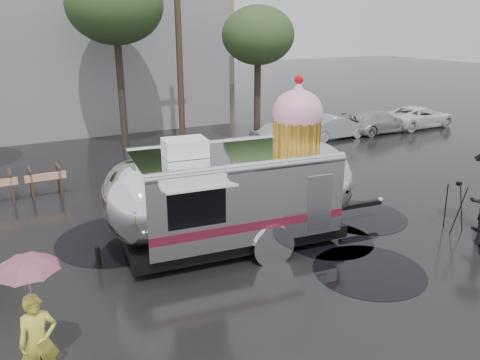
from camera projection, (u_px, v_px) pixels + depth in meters
ground at (316, 313)px, 9.55m from camera, size 120.00×120.00×0.00m
puddles at (348, 243)px, 12.56m from camera, size 12.45×9.05×0.01m
grey_building at (3, 7)px, 25.87m from camera, size 22.00×12.00×13.00m
utility_pole at (179, 47)px, 20.94m from camera, size 1.60×0.28×9.00m
tree_mid at (115, 6)px, 20.13m from camera, size 4.20×4.20×8.03m
tree_right at (258, 36)px, 21.50m from camera, size 3.36×3.36×6.42m
parked_cars at (362, 121)px, 24.59m from camera, size 13.20×1.90×1.50m
airstream_trailer at (237, 189)px, 12.03m from camera, size 8.28×3.40×4.48m
person_left at (39, 341)px, 7.42m from camera, size 0.60×0.41×1.64m
umbrella_pink at (28, 278)px, 7.06m from camera, size 1.20×1.20×2.37m
tripod at (456, 202)px, 13.07m from camera, size 0.54×0.61×1.48m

